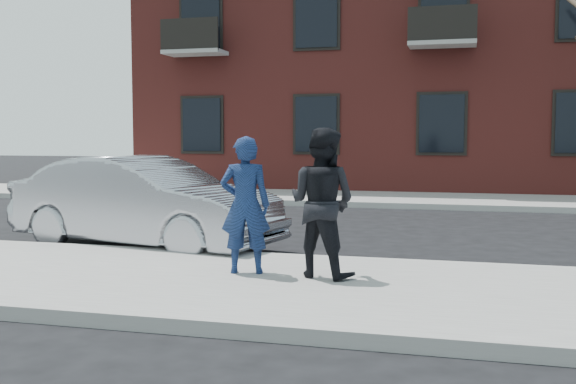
# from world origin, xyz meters

# --- Properties ---
(ground) EXTENTS (100.00, 100.00, 0.00)m
(ground) POSITION_xyz_m (0.00, 0.00, 0.00)
(ground) COLOR black
(ground) RESTS_ON ground
(near_sidewalk) EXTENTS (50.00, 3.50, 0.15)m
(near_sidewalk) POSITION_xyz_m (0.00, -0.25, 0.07)
(near_sidewalk) COLOR gray
(near_sidewalk) RESTS_ON ground
(near_curb) EXTENTS (50.00, 0.10, 0.15)m
(near_curb) POSITION_xyz_m (0.00, 1.55, 0.07)
(near_curb) COLOR #999691
(near_curb) RESTS_ON ground
(far_sidewalk) EXTENTS (50.00, 3.50, 0.15)m
(far_sidewalk) POSITION_xyz_m (0.00, 11.25, 0.07)
(far_sidewalk) COLOR gray
(far_sidewalk) RESTS_ON ground
(far_curb) EXTENTS (50.00, 0.10, 0.15)m
(far_curb) POSITION_xyz_m (0.00, 9.45, 0.07)
(far_curb) COLOR #999691
(far_curb) RESTS_ON ground
(apartment_building) EXTENTS (24.30, 10.30, 12.30)m
(apartment_building) POSITION_xyz_m (2.00, 18.00, 6.16)
(apartment_building) COLOR maroon
(apartment_building) RESTS_ON ground
(silver_sedan) EXTENTS (4.75, 2.48, 1.49)m
(silver_sedan) POSITION_xyz_m (-4.16, 2.30, 0.75)
(silver_sedan) COLOR #999BA3
(silver_sedan) RESTS_ON ground
(man_hoodie) EXTENTS (0.68, 0.54, 1.66)m
(man_hoodie) POSITION_xyz_m (-1.73, 0.15, 0.98)
(man_hoodie) COLOR navy
(man_hoodie) RESTS_ON near_sidewalk
(man_peacoat) EXTENTS (1.01, 0.89, 1.76)m
(man_peacoat) POSITION_xyz_m (-0.79, 0.19, 1.03)
(man_peacoat) COLOR black
(man_peacoat) RESTS_ON near_sidewalk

